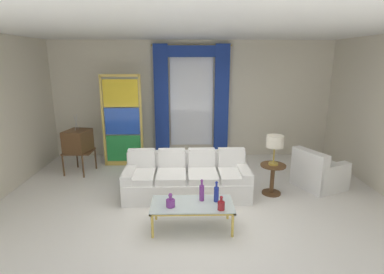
# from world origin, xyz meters

# --- Properties ---
(ground_plane) EXTENTS (16.00, 16.00, 0.00)m
(ground_plane) POSITION_xyz_m (0.00, 0.00, 0.00)
(ground_plane) COLOR white
(wall_rear) EXTENTS (8.00, 0.12, 3.00)m
(wall_rear) POSITION_xyz_m (0.00, 3.06, 1.50)
(wall_rear) COLOR beige
(wall_rear) RESTS_ON ground
(ceiling_slab) EXTENTS (8.00, 7.60, 0.04)m
(ceiling_slab) POSITION_xyz_m (0.00, 0.80, 3.02)
(ceiling_slab) COLOR white
(curtained_window) EXTENTS (2.00, 0.17, 2.70)m
(curtained_window) POSITION_xyz_m (-0.02, 2.89, 1.74)
(curtained_window) COLOR white
(curtained_window) RESTS_ON ground
(couch_white_long) EXTENTS (2.35, 0.95, 0.86)m
(couch_white_long) POSITION_xyz_m (-0.15, 0.56, 0.31)
(couch_white_long) COLOR white
(couch_white_long) RESTS_ON ground
(coffee_table) EXTENTS (1.25, 0.60, 0.41)m
(coffee_table) POSITION_xyz_m (-0.07, -0.66, 0.37)
(coffee_table) COLOR silver
(coffee_table) RESTS_ON ground
(bottle_blue_decanter) EXTENTS (0.10, 0.10, 0.22)m
(bottle_blue_decanter) POSITION_xyz_m (0.35, -0.86, 0.49)
(bottle_blue_decanter) COLOR maroon
(bottle_blue_decanter) RESTS_ON coffee_table
(bottle_crystal_tall) EXTENTS (0.08, 0.08, 0.35)m
(bottle_crystal_tall) POSITION_xyz_m (0.08, -0.56, 0.55)
(bottle_crystal_tall) COLOR #753384
(bottle_crystal_tall) RESTS_ON coffee_table
(bottle_amber_squat) EXTENTS (0.13, 0.13, 0.22)m
(bottle_amber_squat) POSITION_xyz_m (-0.39, -0.75, 0.48)
(bottle_amber_squat) COLOR #753384
(bottle_amber_squat) RESTS_ON coffee_table
(bottle_ruby_flask) EXTENTS (0.08, 0.08, 0.33)m
(bottle_ruby_flask) POSITION_xyz_m (0.30, -0.59, 0.54)
(bottle_ruby_flask) COLOR navy
(bottle_ruby_flask) RESTS_ON coffee_table
(vintage_tv) EXTENTS (0.62, 0.68, 1.35)m
(vintage_tv) POSITION_xyz_m (-2.60, 1.75, 0.73)
(vintage_tv) COLOR brown
(vintage_tv) RESTS_ON ground
(armchair_white) EXTENTS (1.08, 1.07, 0.80)m
(armchair_white) POSITION_xyz_m (2.50, 0.83, 0.29)
(armchair_white) COLOR white
(armchair_white) RESTS_ON ground
(stained_glass_divider) EXTENTS (0.95, 0.05, 2.20)m
(stained_glass_divider) POSITION_xyz_m (-1.68, 2.22, 1.06)
(stained_glass_divider) COLOR gold
(stained_glass_divider) RESTS_ON ground
(peacock_figurine) EXTENTS (0.44, 0.60, 0.50)m
(peacock_figurine) POSITION_xyz_m (-1.24, 1.80, 0.22)
(peacock_figurine) COLOR beige
(peacock_figurine) RESTS_ON ground
(round_side_table) EXTENTS (0.48, 0.48, 0.59)m
(round_side_table) POSITION_xyz_m (1.49, 0.53, 0.36)
(round_side_table) COLOR brown
(round_side_table) RESTS_ON ground
(table_lamp_brass) EXTENTS (0.32, 0.32, 0.57)m
(table_lamp_brass) POSITION_xyz_m (1.49, 0.53, 1.03)
(table_lamp_brass) COLOR #B29338
(table_lamp_brass) RESTS_ON round_side_table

